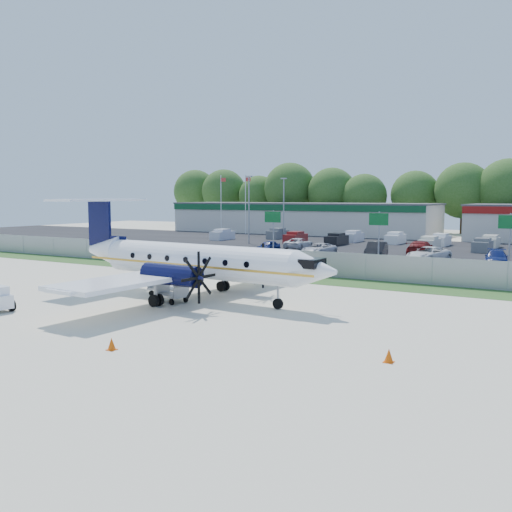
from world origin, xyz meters
The scene contains 30 objects.
ground centered at (0.00, 0.00, 0.00)m, with size 170.00×170.00×0.00m, color beige.
grass_verge centered at (0.00, 12.00, 0.01)m, with size 170.00×4.00×0.02m, color #2D561E.
access_road centered at (0.00, 19.00, 0.01)m, with size 170.00×8.00×0.02m, color black.
parking_lot centered at (0.00, 40.00, 0.01)m, with size 170.00×32.00×0.02m, color black.
perimeter_fence centered at (0.00, 14.00, 1.00)m, with size 120.00×0.06×1.99m.
building_west centered at (-24.00, 61.98, 2.63)m, with size 46.40×12.40×5.24m.
sign_left centered at (-8.00, 22.91, 3.61)m, with size 1.80×0.26×5.00m.
sign_mid centered at (3.00, 22.91, 3.61)m, with size 1.80×0.26×5.00m.
sign_right centered at (14.00, 22.91, 3.61)m, with size 1.80×0.26×5.00m.
flagpole_west centered at (-35.92, 55.00, 5.64)m, with size 1.06×0.12×10.00m.
flagpole_east centered at (-30.92, 55.00, 5.64)m, with size 1.06×0.12×10.00m.
light_pole_nw centered at (-20.00, 38.00, 5.23)m, with size 0.90×0.35×9.09m.
light_pole_sw centered at (-20.00, 48.00, 5.23)m, with size 0.90×0.35×9.09m.
tree_line centered at (0.00, 74.00, 0.00)m, with size 112.00×6.00×14.00m, color #284E17, non-canonical shape.
aircraft centered at (-1.57, 0.95, 2.39)m, with size 19.99×19.71×6.19m.
baggage_cart_near centered at (-3.93, 1.00, 0.47)m, with size 2.16×1.58×1.02m.
baggage_cart_far centered at (-1.91, -0.81, 0.48)m, with size 2.17×1.58×1.03m.
cone_nose centered at (13.25, -6.38, 0.26)m, with size 0.38×0.38×0.54m.
cone_port_wing centered at (2.77, -10.51, 0.25)m, with size 0.37×0.37×0.53m.
cone_starboard_wing centered at (-2.53, 6.06, 0.25)m, with size 0.37×0.37×0.52m.
road_car_west centered at (-21.25, 17.85, 0.00)m, with size 2.74×5.94×1.65m, color black.
road_car_mid centered at (0.20, 19.63, 0.00)m, with size 1.78×4.42×1.51m, color beige.
parked_car_a centered at (-12.21, 29.42, 0.00)m, with size 1.52×3.78×1.29m, color navy.
parked_car_b centered at (-5.68, 29.10, 0.00)m, with size 2.17×4.70×1.31m, color silver.
parked_car_c centered at (0.84, 28.87, 0.00)m, with size 1.81×5.20×1.71m, color black.
parked_car_d centered at (6.11, 28.73, 0.00)m, with size 2.46×5.33×1.48m, color silver.
parked_car_e centered at (12.25, 29.08, 0.00)m, with size 1.96×4.83×1.40m, color navy.
parked_car_f centered at (-10.77, 34.39, 0.00)m, with size 2.24×4.87×1.35m, color silver.
parked_car_g centered at (3.98, 34.21, 0.00)m, with size 2.26×5.57×1.62m, color maroon.
far_parking_rows centered at (0.00, 45.00, 0.00)m, with size 56.00×10.00×1.60m, color gray, non-canonical shape.
Camera 1 is at (19.73, -27.42, 6.38)m, focal length 40.00 mm.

